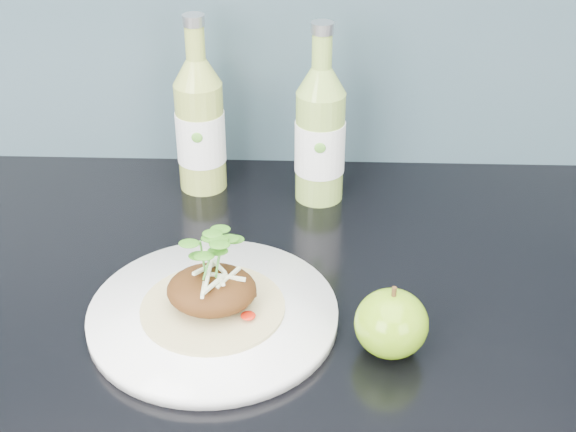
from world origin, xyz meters
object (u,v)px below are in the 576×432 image
dinner_plate (213,315)px  cider_bottle_left (200,125)px  green_apple (391,323)px  cider_bottle_right (320,135)px

dinner_plate → cider_bottle_left: size_ratio=1.45×
green_apple → dinner_plate: bearing=167.3°
green_apple → cider_bottle_left: size_ratio=0.38×
dinner_plate → cider_bottle_left: cider_bottle_left is taller
dinner_plate → cider_bottle_right: size_ratio=1.45×
green_apple → cider_bottle_left: bearing=124.7°
cider_bottle_left → cider_bottle_right: (0.16, -0.02, 0.00)m
dinner_plate → green_apple: size_ratio=3.84×
dinner_plate → cider_bottle_right: (0.12, 0.28, 0.09)m
cider_bottle_left → cider_bottle_right: same height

